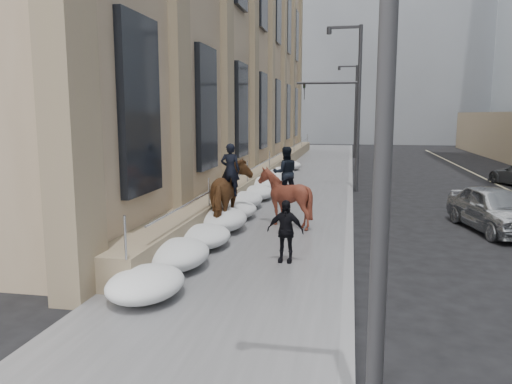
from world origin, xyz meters
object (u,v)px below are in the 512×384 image
(mounted_horse_left, at_px, (231,193))
(pedestrian, at_px, (285,231))
(car_silver, at_px, (495,209))
(mounted_horse_right, at_px, (285,194))

(mounted_horse_left, height_order, pedestrian, mounted_horse_left)
(mounted_horse_left, bearing_deg, car_silver, -173.88)
(mounted_horse_left, relative_size, mounted_horse_right, 1.05)
(mounted_horse_right, height_order, car_silver, mounted_horse_right)
(mounted_horse_left, height_order, car_silver, mounted_horse_left)
(mounted_horse_right, bearing_deg, car_silver, 170.75)
(pedestrian, bearing_deg, car_silver, 42.98)
(pedestrian, height_order, car_silver, pedestrian)
(mounted_horse_left, relative_size, pedestrian, 1.74)
(mounted_horse_left, distance_m, car_silver, 8.63)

